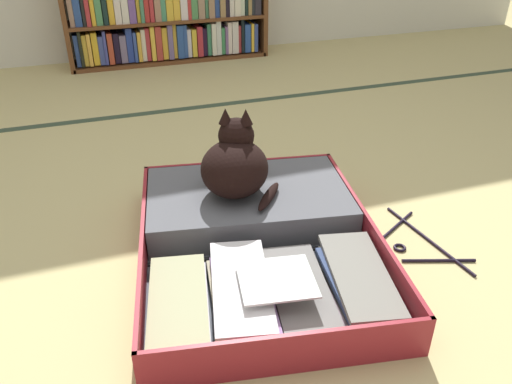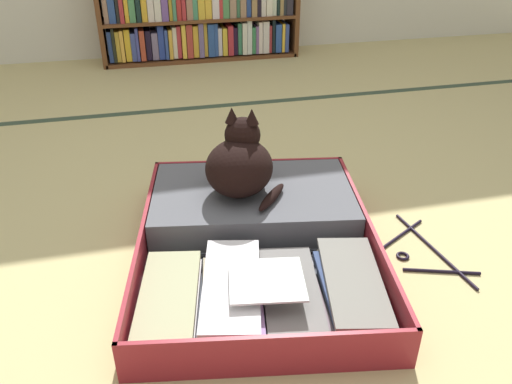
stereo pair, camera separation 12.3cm
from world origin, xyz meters
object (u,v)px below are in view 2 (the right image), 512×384
clothes_hanger (423,251)px  open_suitcase (256,234)px  bookshelf (197,0)px  black_cat (241,163)px

clothes_hanger → open_suitcase: bearing=163.3°
bookshelf → open_suitcase: bookshelf is taller
bookshelf → open_suitcase: size_ratio=1.32×
open_suitcase → black_cat: (-0.01, 0.16, 0.17)m
bookshelf → clothes_hanger: bookshelf is taller
bookshelf → black_cat: size_ratio=4.06×
open_suitcase → black_cat: bearing=94.2°
black_cat → clothes_hanger: black_cat is taller
open_suitcase → clothes_hanger: bearing=-16.7°
bookshelf → black_cat: (-0.16, -2.08, -0.16)m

